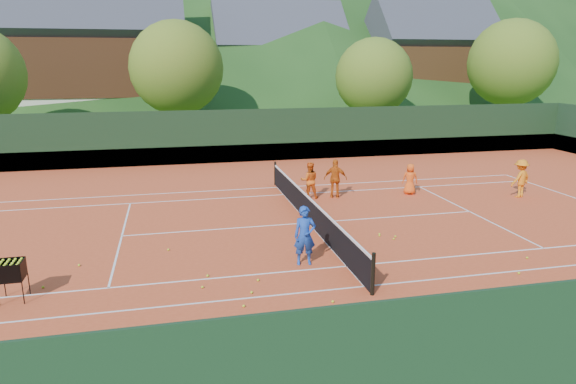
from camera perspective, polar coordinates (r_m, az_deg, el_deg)
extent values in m
plane|color=#2E561A|center=(18.37, 2.32, -3.51)|extent=(400.00, 400.00, 0.00)
cube|color=#C54320|center=(18.37, 2.32, -3.48)|extent=(40.00, 24.00, 0.02)
imported|color=#1A43AA|center=(14.45, 1.88, -4.87)|extent=(0.66, 0.47, 1.70)
imported|color=orange|center=(21.48, 2.40, 1.31)|extent=(0.83, 0.69, 1.54)
imported|color=#D45B12|center=(21.63, 5.29, 1.49)|extent=(1.04, 0.68, 1.65)
imported|color=#FA5816|center=(22.77, 13.41, 1.42)|extent=(0.77, 0.63, 1.35)
imported|color=orange|center=(23.78, 24.42, 1.39)|extent=(1.18, 0.91, 1.62)
sphere|color=#B5D523|center=(10.55, -6.41, -17.57)|extent=(0.07, 0.07, 0.07)
sphere|color=#B5D523|center=(11.28, 5.65, -15.28)|extent=(0.07, 0.07, 0.07)
sphere|color=#B5D523|center=(10.58, -11.58, -17.70)|extent=(0.07, 0.07, 0.07)
sphere|color=#B5D523|center=(16.98, 11.66, -5.12)|extent=(0.07, 0.07, 0.07)
sphere|color=#B5D523|center=(9.91, -2.66, -19.83)|extent=(0.07, 0.07, 0.07)
sphere|color=#B5D523|center=(12.99, -4.07, -11.07)|extent=(0.07, 0.07, 0.07)
sphere|color=#B5D523|center=(15.39, 24.27, -8.21)|extent=(0.07, 0.07, 0.07)
sphere|color=#B5D523|center=(17.35, 10.13, -4.62)|extent=(0.07, 0.07, 0.07)
sphere|color=#B5D523|center=(17.21, 10.13, -4.78)|extent=(0.07, 0.07, 0.07)
sphere|color=#B5D523|center=(16.11, 1.09, -5.89)|extent=(0.07, 0.07, 0.07)
sphere|color=#B5D523|center=(11.07, -17.99, -16.60)|extent=(0.07, 0.07, 0.07)
sphere|color=#B5D523|center=(14.62, -25.57, -9.52)|extent=(0.07, 0.07, 0.07)
sphere|color=#B5D523|center=(15.71, -22.20, -7.54)|extent=(0.07, 0.07, 0.07)
sphere|color=#B5D523|center=(11.30, -12.28, -15.50)|extent=(0.07, 0.07, 0.07)
sphere|color=#B5D523|center=(16.13, -13.15, -6.26)|extent=(0.07, 0.07, 0.07)
sphere|color=#B5D523|center=(12.55, 4.99, -12.03)|extent=(0.07, 0.07, 0.07)
sphere|color=#B5D523|center=(13.42, -9.49, -10.38)|extent=(0.07, 0.07, 0.07)
sphere|color=#B5D523|center=(12.35, -4.94, -12.51)|extent=(0.07, 0.07, 0.07)
sphere|color=#B5D523|center=(17.22, 11.83, -4.86)|extent=(0.07, 0.07, 0.07)
sphere|color=#B5D523|center=(13.66, -3.34, -9.74)|extent=(0.07, 0.07, 0.07)
sphere|color=#B5D523|center=(16.63, 25.04, -6.64)|extent=(0.07, 0.07, 0.07)
sphere|color=#B5D523|center=(14.06, -8.92, -9.17)|extent=(0.07, 0.07, 0.07)
cube|color=silver|center=(13.50, 8.52, -10.32)|extent=(23.77, 0.06, 0.00)
cube|color=white|center=(23.50, -1.17, 0.53)|extent=(23.77, 0.06, 0.00)
cube|color=white|center=(14.68, 6.57, -8.19)|extent=(23.77, 0.06, 0.00)
cube|color=white|center=(22.21, -0.45, -0.29)|extent=(23.77, 0.06, 0.00)
cube|color=white|center=(17.86, -17.98, -4.67)|extent=(0.06, 8.23, 0.00)
cube|color=white|center=(20.92, 19.51, -2.05)|extent=(0.06, 8.23, 0.00)
cube|color=white|center=(18.37, 2.32, -3.44)|extent=(12.80, 0.06, 0.00)
cube|color=white|center=(18.37, 2.32, -3.44)|extent=(0.06, 10.97, 0.00)
cube|color=black|center=(18.23, 2.34, -2.10)|extent=(0.03, 11.97, 0.90)
cube|color=white|center=(18.11, 2.35, -0.67)|extent=(0.05, 11.97, 0.06)
cylinder|color=black|center=(12.86, 9.43, -8.99)|extent=(0.10, 0.10, 1.10)
cylinder|color=black|center=(23.86, -1.43, 2.08)|extent=(0.10, 0.10, 1.10)
cube|color=black|center=(29.53, -3.78, 6.29)|extent=(40.00, 0.05, 3.00)
cube|color=#1A5D29|center=(29.68, -3.75, 4.37)|extent=(40.40, 0.05, 1.00)
cylinder|color=black|center=(13.86, -27.35, -9.96)|extent=(0.02, 0.02, 0.55)
cylinder|color=black|center=(14.50, -28.96, -9.11)|extent=(0.02, 0.02, 0.55)
cylinder|color=black|center=(14.35, -26.83, -9.08)|extent=(0.02, 0.02, 0.55)
cube|color=black|center=(14.07, -28.31, -8.49)|extent=(0.55, 0.55, 0.02)
cube|color=black|center=(13.75, -28.71, -8.05)|extent=(0.55, 0.02, 0.45)
cube|color=black|center=(14.24, -28.13, -7.24)|extent=(0.55, 0.02, 0.45)
cube|color=black|center=(13.92, -27.32, -7.62)|extent=(0.02, 0.55, 0.45)
sphere|color=#CCE526|center=(13.93, -29.40, -7.02)|extent=(0.07, 0.07, 0.07)
sphere|color=#CCE526|center=(14.05, -29.24, -6.83)|extent=(0.07, 0.07, 0.07)
sphere|color=#CCE526|center=(14.17, -29.10, -6.63)|extent=(0.07, 0.07, 0.07)
sphere|color=#CCE526|center=(13.77, -29.00, -7.21)|extent=(0.07, 0.07, 0.07)
sphere|color=#CCE526|center=(13.89, -28.85, -7.01)|extent=(0.07, 0.07, 0.07)
sphere|color=#CCE526|center=(14.01, -28.71, -6.82)|extent=(0.07, 0.07, 0.07)
sphere|color=#CCE526|center=(14.14, -28.56, -6.62)|extent=(0.07, 0.07, 0.07)
sphere|color=#CCE526|center=(13.73, -28.45, -7.20)|extent=(0.07, 0.07, 0.07)
sphere|color=#CCE526|center=(13.85, -28.31, -7.00)|extent=(0.07, 0.07, 0.07)
sphere|color=#CCE526|center=(13.97, -28.16, -6.80)|extent=(0.07, 0.07, 0.07)
sphere|color=#CCE526|center=(14.10, -28.03, -6.61)|extent=(0.07, 0.07, 0.07)
sphere|color=#CCE526|center=(13.69, -27.90, -7.19)|extent=(0.07, 0.07, 0.07)
sphere|color=#CCE526|center=(13.81, -27.76, -6.99)|extent=(0.07, 0.07, 0.07)
sphere|color=#CCE526|center=(13.94, -27.62, -6.79)|extent=(0.07, 0.07, 0.07)
sphere|color=#CCE526|center=(14.06, -27.49, -6.59)|extent=(0.07, 0.07, 0.07)
cube|color=beige|center=(47.36, -19.58, 8.41)|extent=(12.00, 9.00, 2.88)
cube|color=#351C0E|center=(47.18, -19.96, 12.85)|extent=(12.24, 9.18, 4.48)
cube|color=#3C3C43|center=(47.24, -20.26, 16.29)|extent=(13.80, 9.93, 9.93)
cube|color=beige|center=(52.15, -1.12, 9.49)|extent=(11.00, 8.00, 2.52)
cube|color=#341F0E|center=(51.98, -1.13, 13.03)|extent=(11.22, 8.16, 3.92)
cube|color=#404048|center=(51.99, -1.15, 15.85)|extent=(12.65, 8.82, 8.82)
cube|color=beige|center=(53.12, 14.96, 9.20)|extent=(10.00, 8.00, 2.70)
cube|color=#39210F|center=(52.96, 15.21, 12.92)|extent=(10.20, 8.16, 4.20)
cube|color=#3D3E45|center=(52.98, 15.40, 15.83)|extent=(11.50, 8.82, 8.82)
cylinder|color=#432A1A|center=(37.11, -11.96, 7.52)|extent=(0.36, 0.36, 2.88)
sphere|color=#476C1C|center=(36.88, -12.26, 13.33)|extent=(6.40, 6.40, 6.40)
cylinder|color=#402A19|center=(38.98, 9.31, 7.69)|extent=(0.36, 0.36, 2.52)
sphere|color=#426C1C|center=(38.76, 9.51, 12.52)|extent=(5.60, 5.60, 5.60)
cylinder|color=#3F2B19|center=(45.67, 23.07, 8.03)|extent=(0.36, 0.36, 3.06)
sphere|color=#426B1C|center=(45.48, 23.57, 13.02)|extent=(6.80, 6.80, 6.80)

